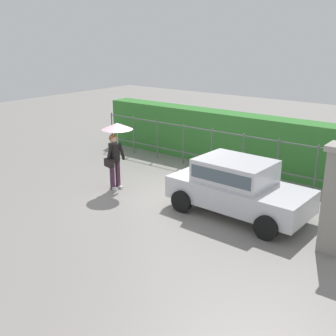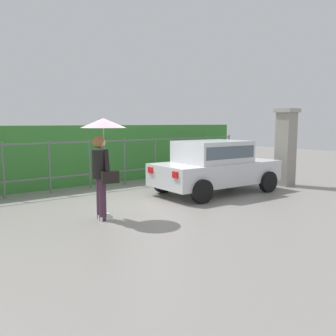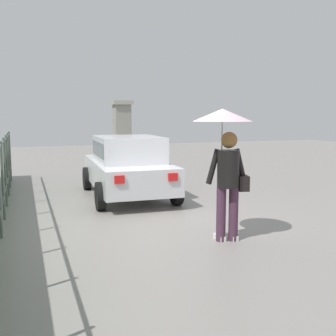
# 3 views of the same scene
# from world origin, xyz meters

# --- Properties ---
(ground_plane) EXTENTS (40.00, 40.00, 0.00)m
(ground_plane) POSITION_xyz_m (0.00, 0.00, 0.00)
(ground_plane) COLOR gray
(car) EXTENTS (3.79, 1.98, 1.48)m
(car) POSITION_xyz_m (2.39, 0.07, 0.80)
(car) COLOR silver
(car) RESTS_ON ground
(pedestrian) EXTENTS (0.94, 0.94, 2.08)m
(pedestrian) POSITION_xyz_m (-1.43, -0.53, 1.51)
(pedestrian) COLOR #47283D
(pedestrian) RESTS_ON ground
(gate_pillar) EXTENTS (0.60, 0.60, 2.42)m
(gate_pillar) POSITION_xyz_m (5.03, -0.43, 1.24)
(gate_pillar) COLOR gray
(gate_pillar) RESTS_ON ground
(fence_section) EXTENTS (10.99, 0.05, 1.50)m
(fence_section) POSITION_xyz_m (0.48, 2.82, 0.83)
(fence_section) COLOR #59605B
(fence_section) RESTS_ON ground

